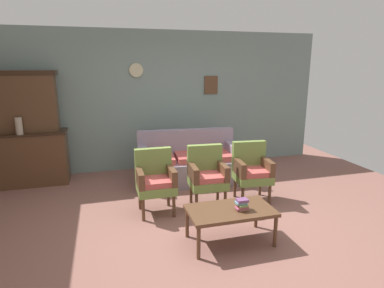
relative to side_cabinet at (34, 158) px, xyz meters
The scene contains 11 objects.
ground_plane 3.37m from the side_cabinet, 42.37° to the right, with size 7.68×7.68×0.00m, color #84564C.
wall_back_with_decor 2.65m from the side_cabinet, ahead, with size 6.40×0.09×2.70m.
side_cabinet is the anchor object (origin of this frame).
cabinet_upper_hutch 0.99m from the side_cabinet, 90.00° to the left, with size 0.99×0.38×1.03m.
vase_on_cabinet 0.65m from the side_cabinet, 125.85° to the right, with size 0.11×0.11×0.29m, color tan.
floral_couch 2.71m from the side_cabinet, 13.35° to the right, with size 1.83×0.93×0.90m.
armchair_row_middle 2.53m from the side_cabinet, 42.63° to the right, with size 0.52×0.49×0.90m.
armchair_near_cabinet 3.13m from the side_cabinet, 33.21° to the right, with size 0.55×0.52×0.90m.
armchair_near_couch_end 3.75m from the side_cabinet, 26.74° to the right, with size 0.57×0.54×0.90m.
coffee_table 3.77m from the side_cabinet, 46.98° to the right, with size 1.00×0.56×0.42m.
book_stack_on_table 3.89m from the side_cabinet, 46.34° to the right, with size 0.15×0.12×0.13m.
Camera 1 is at (-1.26, -3.71, 2.05)m, focal length 30.14 mm.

